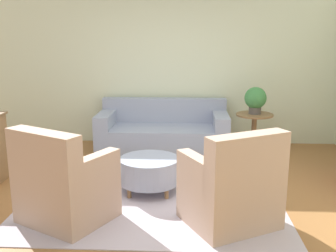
{
  "coord_description": "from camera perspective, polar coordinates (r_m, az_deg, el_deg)",
  "views": [
    {
      "loc": [
        0.41,
        -4.44,
        1.91
      ],
      "look_at": [
        0.15,
        0.55,
        0.75
      ],
      "focal_mm": 42.0,
      "sensor_mm": 36.0,
      "label": 1
    }
  ],
  "objects": [
    {
      "name": "potted_plant_on_side_table",
      "position": [
        6.42,
        12.57,
        3.83
      ],
      "size": [
        0.35,
        0.35,
        0.43
      ],
      "color": "#4C4742",
      "rests_on": "side_table"
    },
    {
      "name": "wall_back",
      "position": [
        7.03,
        -0.38,
        8.92
      ],
      "size": [
        8.99,
        0.12,
        2.8
      ],
      "color": "beige",
      "rests_on": "ground_plane"
    },
    {
      "name": "armchair_left",
      "position": [
        4.23,
        -15.02,
        -8.47
      ],
      "size": [
        1.09,
        1.06,
        1.01
      ],
      "color": "tan",
      "rests_on": "rug"
    },
    {
      "name": "ottoman_table",
      "position": [
        4.89,
        -2.7,
        -6.42
      ],
      "size": [
        0.74,
        0.74,
        0.42
      ],
      "color": "#8E99B2",
      "rests_on": "rug"
    },
    {
      "name": "couch",
      "position": [
        6.64,
        -0.7,
        -0.92
      ],
      "size": [
        2.15,
        0.95,
        0.84
      ],
      "color": "#8E99B2",
      "rests_on": "ground_plane"
    },
    {
      "name": "armchair_right",
      "position": [
        4.06,
        9.41,
        -9.12
      ],
      "size": [
        1.09,
        1.06,
        1.01
      ],
      "color": "tan",
      "rests_on": "rug"
    },
    {
      "name": "side_table",
      "position": [
        6.51,
        12.37,
        -0.06
      ],
      "size": [
        0.59,
        0.59,
        0.67
      ],
      "color": "olive",
      "rests_on": "ground_plane"
    },
    {
      "name": "ground_plane",
      "position": [
        4.85,
        -2.14,
        -10.13
      ],
      "size": [
        16.0,
        16.0,
        0.0
      ],
      "primitive_type": "plane",
      "color": "#996638"
    },
    {
      "name": "rug",
      "position": [
        4.85,
        -2.14,
        -10.08
      ],
      "size": [
        3.01,
        2.51,
        0.01
      ],
      "color": "#BCB2C1",
      "rests_on": "ground_plane"
    }
  ]
}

